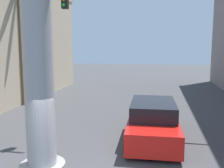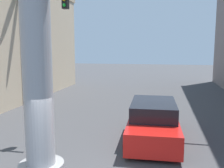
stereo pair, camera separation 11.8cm
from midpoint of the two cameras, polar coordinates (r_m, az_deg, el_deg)
ground_plane at (r=15.12m, az=4.39°, el=-6.18°), size 90.64×90.64×0.00m
traffic_light_mast at (r=12.04m, az=-23.63°, el=10.62°), size 5.52×0.32×6.23m
car_lead at (r=10.67m, az=9.70°, el=-8.28°), size 2.21×5.11×1.56m
palm_tree_mid_left at (r=17.50m, az=-19.73°, el=11.85°), size 3.21×2.94×7.65m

